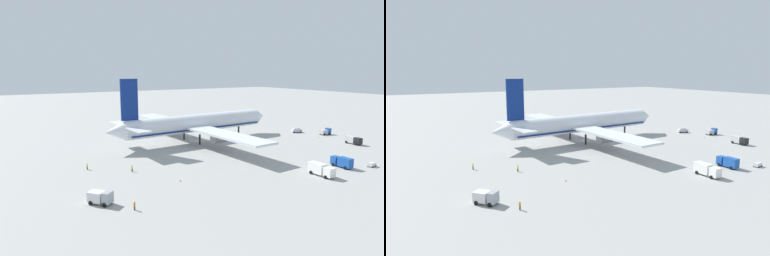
# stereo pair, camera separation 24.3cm
# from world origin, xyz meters

# --- Properties ---
(ground_plane) EXTENTS (600.00, 600.00, 0.00)m
(ground_plane) POSITION_xyz_m (0.00, 0.00, 0.00)
(ground_plane) COLOR #9E9E99
(airliner) EXTENTS (71.36, 76.58, 23.97)m
(airliner) POSITION_xyz_m (-1.32, 0.05, 6.82)
(airliner) COLOR silver
(airliner) RESTS_ON ground
(service_truck_0) EXTENTS (2.40, 5.95, 2.97)m
(service_truck_0) POSITION_xyz_m (16.81, -49.67, 1.63)
(service_truck_0) COLOR #194CA5
(service_truck_0) RESTS_ON ground
(service_truck_1) EXTENTS (4.98, 5.18, 2.77)m
(service_truck_1) POSITION_xyz_m (-48.10, -41.26, 1.50)
(service_truck_1) COLOR #999EA5
(service_truck_1) RESTS_ON ground
(service_truck_2) EXTENTS (2.60, 6.94, 3.06)m
(service_truck_2) POSITION_xyz_m (5.63, -51.53, 1.68)
(service_truck_2) COLOR white
(service_truck_2) RESTS_ON ground
(service_truck_3) EXTENTS (4.82, 2.84, 2.68)m
(service_truck_3) POSITION_xyz_m (52.66, -16.31, 1.35)
(service_truck_3) COLOR #194CA5
(service_truck_3) RESTS_ON ground
(service_truck_4) EXTENTS (2.77, 6.31, 2.79)m
(service_truck_4) POSITION_xyz_m (46.42, -33.03, 1.56)
(service_truck_4) COLOR black
(service_truck_4) RESTS_ON ground
(service_van) EXTENTS (4.87, 3.01, 1.97)m
(service_van) POSITION_xyz_m (45.88, -6.80, 1.03)
(service_van) COLOR silver
(service_van) RESTS_ON ground
(baggage_cart_0) EXTENTS (3.33, 1.74, 1.15)m
(baggage_cart_0) POSITION_xyz_m (24.69, -53.49, 0.65)
(baggage_cart_0) COLOR gray
(baggage_cart_0) RESTS_ON ground
(ground_worker_0) EXTENTS (0.55, 0.55, 1.73)m
(ground_worker_0) POSITION_xyz_m (-45.07, -16.05, 0.88)
(ground_worker_0) COLOR #3F3F47
(ground_worker_0) RESTS_ON ground
(ground_worker_1) EXTENTS (0.54, 0.54, 1.71)m
(ground_worker_1) POSITION_xyz_m (-35.12, -23.96, 0.87)
(ground_worker_1) COLOR black
(ground_worker_1) RESTS_ON ground
(ground_worker_2) EXTENTS (0.43, 0.43, 1.77)m
(ground_worker_2) POSITION_xyz_m (-43.19, -47.49, 0.90)
(ground_worker_2) COLOR #3F3F47
(ground_worker_2) RESTS_ON ground
(traffic_cone_0) EXTENTS (0.36, 0.36, 0.55)m
(traffic_cone_0) POSITION_xyz_m (44.57, -19.39, 0.28)
(traffic_cone_0) COLOR orange
(traffic_cone_0) RESTS_ON ground
(traffic_cone_1) EXTENTS (0.36, 0.36, 0.55)m
(traffic_cone_1) POSITION_xyz_m (-27.69, -37.34, 0.28)
(traffic_cone_1) COLOR orange
(traffic_cone_1) RESTS_ON ground
(traffic_cone_2) EXTENTS (0.36, 0.36, 0.55)m
(traffic_cone_2) POSITION_xyz_m (37.12, 23.66, 0.28)
(traffic_cone_2) COLOR orange
(traffic_cone_2) RESTS_ON ground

